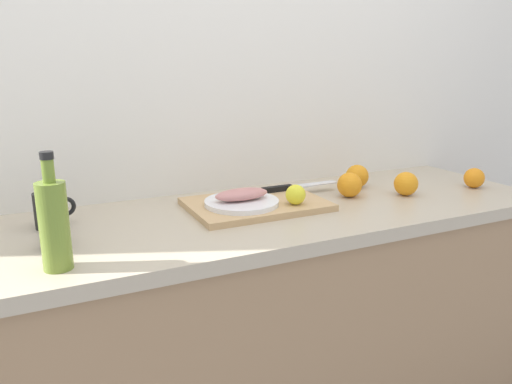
# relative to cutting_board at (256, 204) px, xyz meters

# --- Properties ---
(back_wall) EXTENTS (3.20, 0.05, 2.50)m
(back_wall) POSITION_rel_cutting_board_xyz_m (-0.04, 0.28, 0.34)
(back_wall) COLOR white
(back_wall) RESTS_ON ground_plane
(kitchen_counter) EXTENTS (2.00, 0.60, 0.90)m
(kitchen_counter) POSITION_rel_cutting_board_xyz_m (-0.04, -0.05, -0.46)
(kitchen_counter) COLOR #9E7A56
(kitchen_counter) RESTS_ON ground_plane
(cutting_board) EXTENTS (0.42, 0.30, 0.02)m
(cutting_board) POSITION_rel_cutting_board_xyz_m (0.00, 0.00, 0.00)
(cutting_board) COLOR tan
(cutting_board) RESTS_ON kitchen_counter
(white_plate) EXTENTS (0.23, 0.23, 0.01)m
(white_plate) POSITION_rel_cutting_board_xyz_m (-0.06, -0.02, 0.02)
(white_plate) COLOR white
(white_plate) RESTS_ON cutting_board
(fish_fillet) EXTENTS (0.17, 0.07, 0.04)m
(fish_fillet) POSITION_rel_cutting_board_xyz_m (-0.06, -0.02, 0.04)
(fish_fillet) COLOR tan
(fish_fillet) RESTS_ON white_plate
(chef_knife) EXTENTS (0.29, 0.04, 0.02)m
(chef_knife) POSITION_rel_cutting_board_xyz_m (0.17, 0.08, 0.02)
(chef_knife) COLOR silver
(chef_knife) RESTS_ON cutting_board
(lemon_0) EXTENTS (0.06, 0.06, 0.06)m
(lemon_0) POSITION_rel_cutting_board_xyz_m (0.09, -0.08, 0.04)
(lemon_0) COLOR yellow
(lemon_0) RESTS_ON cutting_board
(olive_oil_bottle) EXTENTS (0.06, 0.06, 0.26)m
(olive_oil_bottle) POSITION_rel_cutting_board_xyz_m (-0.60, -0.24, 0.10)
(olive_oil_bottle) COLOR olive
(olive_oil_bottle) RESTS_ON kitchen_counter
(coffee_mug_0) EXTENTS (0.11, 0.07, 0.10)m
(coffee_mug_0) POSITION_rel_cutting_board_xyz_m (-0.60, 0.07, 0.04)
(coffee_mug_0) COLOR black
(coffee_mug_0) RESTS_ON kitchen_counter
(orange_0) EXTENTS (0.08, 0.08, 0.08)m
(orange_0) POSITION_rel_cutting_board_xyz_m (0.44, 0.07, 0.03)
(orange_0) COLOR orange
(orange_0) RESTS_ON kitchen_counter
(orange_1) EXTENTS (0.08, 0.08, 0.08)m
(orange_1) POSITION_rel_cutting_board_xyz_m (0.34, -0.02, 0.03)
(orange_1) COLOR orange
(orange_1) RESTS_ON kitchen_counter
(orange_2) EXTENTS (0.08, 0.08, 0.08)m
(orange_2) POSITION_rel_cutting_board_xyz_m (0.53, -0.09, 0.03)
(orange_2) COLOR orange
(orange_2) RESTS_ON kitchen_counter
(orange_3) EXTENTS (0.07, 0.07, 0.07)m
(orange_3) POSITION_rel_cutting_board_xyz_m (0.82, -0.12, 0.03)
(orange_3) COLOR orange
(orange_3) RESTS_ON kitchen_counter
(pepper_mill) EXTENTS (0.05, 0.05, 0.16)m
(pepper_mill) POSITION_rel_cutting_board_xyz_m (-0.60, -0.10, 0.07)
(pepper_mill) COLOR black
(pepper_mill) RESTS_ON kitchen_counter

